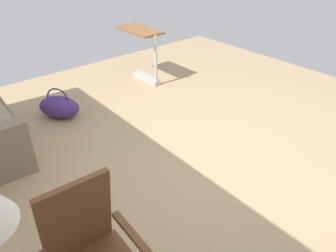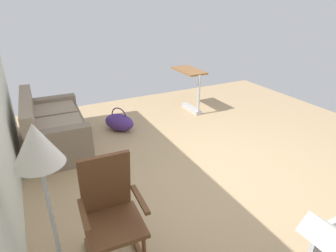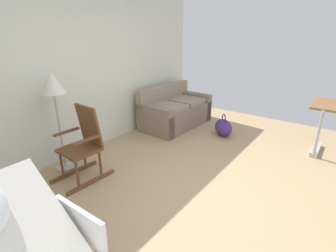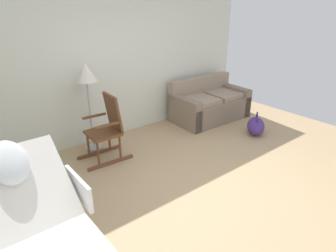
% 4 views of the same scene
% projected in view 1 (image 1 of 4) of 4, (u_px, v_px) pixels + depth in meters
% --- Properties ---
extents(ground_plane, '(7.15, 7.15, 0.00)m').
position_uv_depth(ground_plane, '(199.00, 168.00, 3.46)').
color(ground_plane, tan).
extents(overbed_table, '(0.84, 0.41, 0.84)m').
position_uv_depth(overbed_table, '(143.00, 49.00, 5.23)').
color(overbed_table, '#B2B5BA').
rests_on(overbed_table, ground).
extents(duffel_bag, '(0.64, 0.60, 0.43)m').
position_uv_depth(duffel_bag, '(59.00, 107.00, 4.32)').
color(duffel_bag, '#472D7A').
rests_on(duffel_bag, ground).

